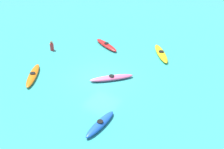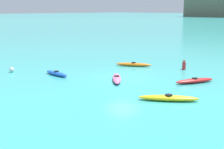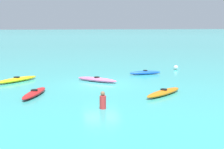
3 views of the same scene
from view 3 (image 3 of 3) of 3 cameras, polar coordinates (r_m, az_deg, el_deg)
name	(u,v)px [view 3 (image 3 of 3)]	position (r m, az deg, el deg)	size (l,w,h in m)	color
ground_plane	(102,84)	(21.33, -2.00, -1.74)	(600.00, 600.00, 0.00)	#38ADA8
kayak_red	(34,93)	(18.20, -14.47, -3.42)	(1.76, 3.14, 0.37)	red
kayak_blue	(145,73)	(25.41, 6.29, 0.37)	(2.74, 0.62, 0.37)	blue
kayak_pink	(97,80)	(22.05, -2.88, -0.95)	(2.82, 2.70, 0.37)	pink
kayak_yellow	(17,80)	(23.06, -17.56, -0.92)	(3.10, 2.74, 0.37)	yellow
kayak_orange	(164,92)	(18.07, 9.76, -3.35)	(3.10, 2.39, 0.37)	orange
buoy_white	(176,67)	(28.68, 11.98, 1.32)	(0.41, 0.41, 0.41)	white
person_near_shore	(103,101)	(14.89, -1.75, -5.04)	(0.40, 0.40, 0.88)	red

